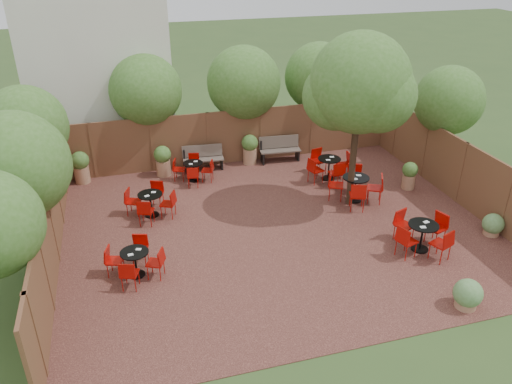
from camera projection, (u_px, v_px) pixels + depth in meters
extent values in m
plane|color=#354F23|center=(277.00, 228.00, 14.57)|extent=(80.00, 80.00, 0.00)
cube|color=#391B17|center=(277.00, 228.00, 14.57)|extent=(12.00, 10.00, 0.02)
cube|color=brown|center=(235.00, 137.00, 18.40)|extent=(12.00, 0.08, 2.00)
cube|color=brown|center=(51.00, 228.00, 12.65)|extent=(0.08, 10.00, 2.00)
cube|color=brown|center=(462.00, 173.00, 15.58)|extent=(0.08, 10.00, 2.00)
cube|color=beige|center=(96.00, 44.00, 18.50)|extent=(5.00, 4.00, 8.00)
sphere|color=#386320|center=(26.00, 127.00, 14.29)|extent=(2.37, 2.37, 2.37)
sphere|color=#386320|center=(14.00, 166.00, 11.72)|extent=(2.59, 2.59, 2.59)
sphere|color=#386320|center=(146.00, 91.00, 17.46)|extent=(2.52, 2.52, 2.52)
sphere|color=#386320|center=(244.00, 83.00, 18.21)|extent=(2.68, 2.68, 2.68)
sphere|color=#386320|center=(319.00, 77.00, 19.13)|extent=(2.59, 2.59, 2.59)
sphere|color=#386320|center=(449.00, 100.00, 16.68)|extent=(2.29, 2.29, 2.29)
cylinder|color=black|center=(354.00, 144.00, 14.95)|extent=(0.24, 0.24, 4.05)
sphere|color=#386320|center=(360.00, 83.00, 14.12)|extent=(2.87, 2.87, 2.87)
sphere|color=#386320|center=(337.00, 96.00, 14.54)|extent=(2.01, 2.01, 2.01)
sphere|color=#386320|center=(379.00, 96.00, 14.00)|extent=(2.10, 2.10, 2.10)
cube|color=brown|center=(203.00, 159.00, 17.95)|extent=(1.47, 0.54, 0.05)
cube|color=brown|center=(202.00, 151.00, 18.00)|extent=(1.45, 0.21, 0.43)
cube|color=black|center=(186.00, 167.00, 17.89)|extent=(0.09, 0.44, 0.38)
cube|color=black|center=(222.00, 163.00, 18.21)|extent=(0.09, 0.44, 0.38)
cube|color=brown|center=(280.00, 150.00, 18.65)|extent=(1.54, 0.58, 0.05)
cube|color=brown|center=(279.00, 142.00, 18.70)|extent=(1.51, 0.24, 0.45)
cube|color=black|center=(263.00, 158.00, 18.59)|extent=(0.10, 0.45, 0.40)
cube|color=black|center=(297.00, 154.00, 18.92)|extent=(0.10, 0.45, 0.40)
cylinder|color=black|center=(137.00, 274.00, 12.52)|extent=(0.41, 0.41, 0.03)
cylinder|color=black|center=(136.00, 264.00, 12.37)|extent=(0.05, 0.05, 0.65)
cylinder|color=black|center=(134.00, 252.00, 12.22)|extent=(0.70, 0.70, 0.03)
cube|color=white|center=(138.00, 249.00, 12.30)|extent=(0.15, 0.13, 0.01)
cube|color=white|center=(130.00, 255.00, 12.09)|extent=(0.15, 0.13, 0.01)
cylinder|color=black|center=(419.00, 249.00, 13.54)|extent=(0.46, 0.46, 0.03)
cylinder|color=black|center=(422.00, 237.00, 13.37)|extent=(0.05, 0.05, 0.73)
cylinder|color=black|center=(424.00, 225.00, 13.20)|extent=(0.79, 0.79, 0.03)
cube|color=white|center=(426.00, 222.00, 13.29)|extent=(0.16, 0.13, 0.02)
cube|color=white|center=(423.00, 227.00, 13.06)|extent=(0.16, 0.13, 0.02)
cylinder|color=black|center=(194.00, 180.00, 17.37)|extent=(0.39, 0.39, 0.03)
cylinder|color=black|center=(193.00, 172.00, 17.23)|extent=(0.04, 0.04, 0.62)
cylinder|color=black|center=(193.00, 163.00, 17.08)|extent=(0.67, 0.67, 0.03)
cube|color=white|center=(196.00, 161.00, 17.16)|extent=(0.14, 0.12, 0.01)
cube|color=white|center=(191.00, 164.00, 16.96)|extent=(0.14, 0.12, 0.01)
cylinder|color=black|center=(354.00, 200.00, 16.05)|extent=(0.48, 0.48, 0.03)
cylinder|color=black|center=(355.00, 189.00, 15.88)|extent=(0.05, 0.05, 0.77)
cylinder|color=black|center=(356.00, 178.00, 15.70)|extent=(0.83, 0.83, 0.03)
cube|color=white|center=(359.00, 175.00, 15.79)|extent=(0.18, 0.16, 0.02)
cube|color=white|center=(355.00, 179.00, 15.55)|extent=(0.18, 0.16, 0.02)
cylinder|color=black|center=(328.00, 178.00, 17.48)|extent=(0.45, 0.45, 0.03)
cylinder|color=black|center=(329.00, 169.00, 17.31)|extent=(0.05, 0.05, 0.72)
cylinder|color=black|center=(329.00, 159.00, 17.15)|extent=(0.78, 0.78, 0.03)
cube|color=white|center=(332.00, 157.00, 17.24)|extent=(0.16, 0.13, 0.02)
cube|color=white|center=(328.00, 160.00, 17.00)|extent=(0.16, 0.13, 0.02)
cylinder|color=black|center=(152.00, 215.00, 15.20)|extent=(0.42, 0.42, 0.03)
cylinder|color=black|center=(151.00, 205.00, 15.04)|extent=(0.05, 0.05, 0.68)
cylinder|color=black|center=(150.00, 194.00, 14.89)|extent=(0.73, 0.73, 0.03)
cube|color=white|center=(154.00, 192.00, 14.97)|extent=(0.16, 0.14, 0.01)
cube|color=white|center=(147.00, 196.00, 14.75)|extent=(0.16, 0.14, 0.01)
cylinder|color=#996A4C|center=(164.00, 168.00, 17.62)|extent=(0.50, 0.50, 0.57)
sphere|color=#386320|center=(162.00, 154.00, 17.39)|extent=(0.60, 0.60, 0.60)
cylinder|color=#996A4C|center=(250.00, 156.00, 18.57)|extent=(0.50, 0.50, 0.57)
sphere|color=#386320|center=(250.00, 143.00, 18.34)|extent=(0.60, 0.60, 0.60)
cylinder|color=#996A4C|center=(82.00, 174.00, 17.12)|extent=(0.51, 0.51, 0.58)
sphere|color=#386320|center=(80.00, 160.00, 16.88)|extent=(0.61, 0.61, 0.61)
cylinder|color=#996A4C|center=(408.00, 181.00, 16.73)|extent=(0.42, 0.42, 0.49)
sphere|color=#386320|center=(410.00, 170.00, 16.53)|extent=(0.51, 0.51, 0.51)
cylinder|color=#996A4C|center=(466.00, 303.00, 11.41)|extent=(0.48, 0.48, 0.22)
sphere|color=#507B3F|center=(468.00, 293.00, 11.29)|extent=(0.65, 0.65, 0.65)
cylinder|color=#996A4C|center=(491.00, 231.00, 14.19)|extent=(0.43, 0.43, 0.20)
sphere|color=#507B3F|center=(493.00, 224.00, 14.07)|extent=(0.59, 0.59, 0.59)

